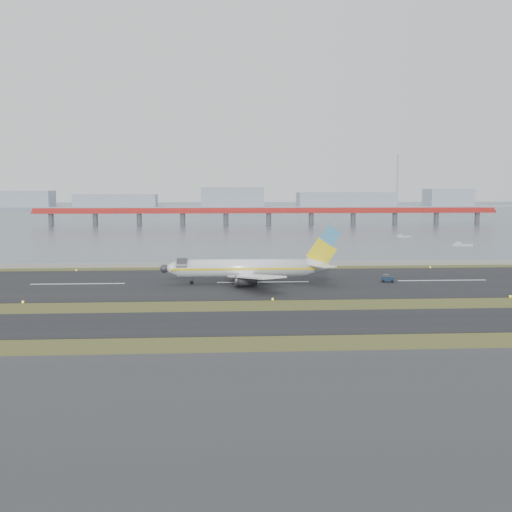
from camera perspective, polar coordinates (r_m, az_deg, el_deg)
name	(u,v)px	position (r m, az deg, el deg)	size (l,w,h in m)	color
ground	(277,308)	(110.81, 1.84, -4.64)	(1000.00, 1000.00, 0.00)	#374D1B
apron_strip	(338,424)	(58.14, 7.30, -14.61)	(1000.00, 50.00, 0.10)	#323234
taxiway_strip	(284,322)	(99.09, 2.52, -5.89)	(1000.00, 18.00, 0.10)	black
runway_strip	(263,282)	(140.28, 0.65, -2.36)	(1000.00, 45.00, 0.10)	black
seawall	(255,264)	(169.89, -0.13, -0.73)	(1000.00, 2.50, 1.00)	gray
bay_water	(226,212)	(568.84, -2.68, 3.95)	(1400.00, 800.00, 1.30)	#414F5D
red_pier	(269,212)	(359.92, 1.14, 3.92)	(260.00, 5.00, 10.20)	#AB211D
far_shoreline	(235,201)	(728.92, -1.85, 4.89)	(1400.00, 80.00, 60.50)	#96A2B2
airliner	(250,268)	(137.66, -0.54, -1.08)	(38.52, 32.89, 12.80)	white
pushback_tug	(387,279)	(143.26, 11.60, -1.98)	(3.04, 2.20, 1.75)	#122134
workboat_near	(462,245)	(239.29, 17.83, 0.95)	(7.16, 4.49, 1.66)	#B4B4B8
workboat_far	(403,237)	(274.40, 12.90, 1.69)	(6.65, 3.65, 1.54)	#B4B4B8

